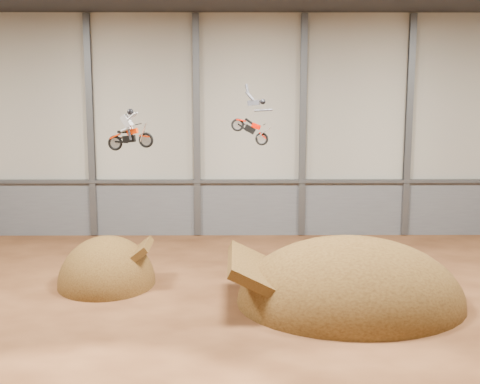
# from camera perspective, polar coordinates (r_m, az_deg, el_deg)

# --- Properties ---
(floor) EXTENTS (40.00, 40.00, 0.00)m
(floor) POSITION_cam_1_polar(r_m,az_deg,el_deg) (29.12, 1.42, -10.72)
(floor) COLOR #452412
(floor) RESTS_ON ground
(back_wall) EXTENTS (40.00, 0.10, 14.00)m
(back_wall) POSITION_cam_1_polar(r_m,az_deg,el_deg) (42.34, 0.84, 5.59)
(back_wall) COLOR #A8A395
(back_wall) RESTS_ON ground
(lower_band_back) EXTENTS (39.80, 0.18, 3.50)m
(lower_band_back) POSITION_cam_1_polar(r_m,az_deg,el_deg) (42.98, 0.82, -1.41)
(lower_band_back) COLOR #595B61
(lower_band_back) RESTS_ON ground
(steel_rail) EXTENTS (39.80, 0.35, 0.20)m
(steel_rail) POSITION_cam_1_polar(r_m,az_deg,el_deg) (42.50, 0.83, 0.92)
(steel_rail) COLOR #47494F
(steel_rail) RESTS_ON lower_band_back
(steel_column_1) EXTENTS (0.40, 0.36, 13.90)m
(steel_column_1) POSITION_cam_1_polar(r_m,az_deg,el_deg) (43.10, -12.63, 5.43)
(steel_column_1) COLOR #47494F
(steel_column_1) RESTS_ON ground
(steel_column_2) EXTENTS (0.40, 0.36, 13.90)m
(steel_column_2) POSITION_cam_1_polar(r_m,az_deg,el_deg) (42.20, -3.71, 5.56)
(steel_column_2) COLOR #47494F
(steel_column_2) RESTS_ON ground
(steel_column_3) EXTENTS (0.40, 0.36, 13.90)m
(steel_column_3) POSITION_cam_1_polar(r_m,az_deg,el_deg) (42.34, 5.38, 5.55)
(steel_column_3) COLOR #47494F
(steel_column_3) RESTS_ON ground
(steel_column_4) EXTENTS (0.40, 0.36, 13.90)m
(steel_column_4) POSITION_cam_1_polar(r_m,az_deg,el_deg) (43.51, 14.19, 5.41)
(steel_column_4) COLOR #47494F
(steel_column_4) RESTS_ON ground
(takeoff_ramp) EXTENTS (4.79, 5.53, 4.79)m
(takeoff_ramp) POSITION_cam_1_polar(r_m,az_deg,el_deg) (34.21, -11.27, -7.70)
(takeoff_ramp) COLOR #3A240E
(takeoff_ramp) RESTS_ON ground
(landing_ramp) EXTENTS (10.36, 9.16, 5.98)m
(landing_ramp) POSITION_cam_1_polar(r_m,az_deg,el_deg) (31.36, 9.36, -9.30)
(landing_ramp) COLOR #3A240E
(landing_ramp) RESTS_ON ground
(fmx_rider_a) EXTENTS (2.53, 1.34, 2.22)m
(fmx_rider_a) POSITION_cam_1_polar(r_m,az_deg,el_deg) (31.07, -9.29, 5.47)
(fmx_rider_a) COLOR #E92C00
(fmx_rider_b) EXTENTS (3.37, 1.28, 3.16)m
(fmx_rider_b) POSITION_cam_1_polar(r_m,az_deg,el_deg) (31.42, 0.57, 6.67)
(fmx_rider_b) COLOR #BF0D00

